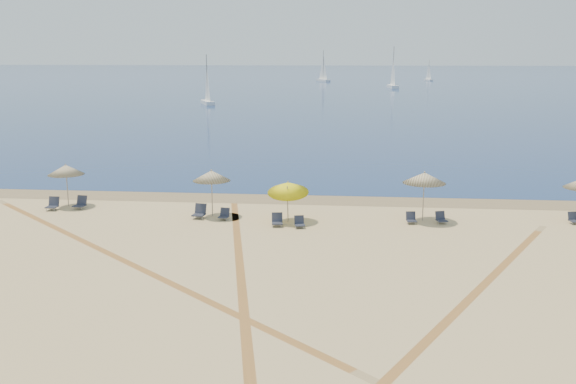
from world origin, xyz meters
name	(u,v)px	position (x,y,z in m)	size (l,w,h in m)	color
ocean	(340,76)	(0.00, 225.00, 0.01)	(500.00, 500.00, 0.00)	#0C2151
wet_sand	(294,199)	(0.00, 24.00, 0.00)	(500.00, 500.00, 0.00)	olive
umbrella_1	(66,170)	(-12.71, 20.95, 2.12)	(2.02, 2.02, 2.46)	gray
umbrella_2	(211,176)	(-4.03, 19.52, 2.21)	(2.01, 2.01, 2.55)	gray
umbrella_3	(288,187)	(0.12, 18.74, 1.83)	(2.13, 2.20, 2.34)	gray
umbrella_4	(424,178)	(7.10, 19.58, 2.29)	(2.23, 2.23, 2.63)	gray
chair_2	(53,204)	(-13.21, 20.08, 0.31)	(0.60, 0.70, 0.71)	#1D202D
chair_3	(81,203)	(-11.78, 20.47, 0.32)	(0.71, 0.79, 0.72)	#1D202D
chair_4	(200,212)	(-4.63, 19.07, 0.33)	(0.71, 0.80, 0.74)	#1D202D
chair_5	(224,215)	(-3.27, 18.89, 0.26)	(0.56, 0.64, 0.60)	#1D202D
chair_6	(277,220)	(-0.35, 17.89, 0.29)	(0.62, 0.70, 0.66)	#1D202D
chair_7	(299,222)	(0.79, 17.70, 0.26)	(0.60, 0.66, 0.59)	#1D202D
chair_8	(411,218)	(6.46, 19.04, 0.26)	(0.55, 0.62, 0.59)	#1D202D
chair_9	(441,218)	(7.99, 19.19, 0.27)	(0.65, 0.71, 0.60)	#1D202D
chair_10	(574,219)	(14.78, 19.78, 0.26)	(0.60, 0.66, 0.59)	#1D202D
sailboat_0	(207,89)	(-20.58, 93.37, 2.50)	(3.50, 5.65, 8.27)	white
sailboat_1	(393,76)	(14.16, 147.13, 3.03)	(2.65, 6.90, 10.01)	white
sailboat_2	(323,72)	(-4.43, 182.50, 2.79)	(4.58, 6.11, 9.23)	white
sailboat_3	(429,74)	(28.13, 190.06, 1.93)	(2.50, 4.40, 6.38)	white
tire_tracks	(250,284)	(-0.47, 9.58, 0.00)	(52.21, 45.51, 0.00)	tan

